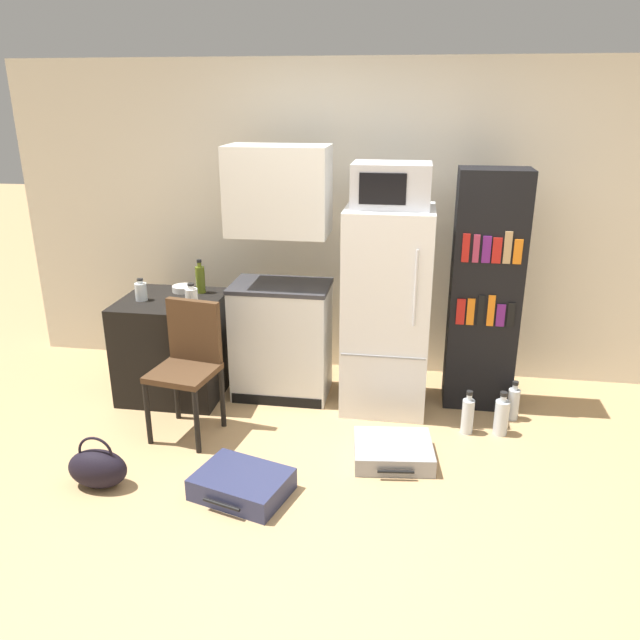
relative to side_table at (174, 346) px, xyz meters
The scene contains 18 objects.
ground_plane 1.98m from the side_table, 40.09° to the right, with size 24.00×24.00×0.00m, color tan.
wall_back 2.03m from the side_table, 23.85° to the left, with size 6.40×0.10×2.47m.
side_table is the anchor object (origin of this frame).
kitchen_hutch 0.96m from the side_table, ahead, with size 0.73×0.48×1.88m.
refrigerator 1.65m from the side_table, ahead, with size 0.61×0.61×1.49m.
microwave 2.04m from the side_table, ahead, with size 0.52×0.38×0.30m.
bookshelf 2.36m from the side_table, ahead, with size 0.49×0.32×1.74m.
bottle_clear_short 0.50m from the side_table, 162.85° to the right, with size 0.09×0.09×0.17m.
bottle_olive_oil 0.56m from the side_table, 47.35° to the left, with size 0.07×0.07×0.26m.
bottle_milk_white 0.54m from the side_table, 35.74° to the right, with size 0.09×0.09×0.18m.
bowl 0.45m from the side_table, 81.14° to the left, with size 0.17×0.17×0.05m.
chair 0.64m from the side_table, 58.58° to the right, with size 0.46×0.46×0.92m.
suitcase_large_flat 1.53m from the side_table, 54.71° to the right, with size 0.61×0.52×0.13m.
suitcase_small_flat 1.89m from the side_table, 22.56° to the right, with size 0.54×0.49×0.12m.
handbag 1.30m from the side_table, 90.02° to the right, with size 0.36×0.20×0.33m.
water_bottle_front 2.56m from the side_table, ahead, with size 0.08×0.08×0.30m.
water_bottle_middle 2.46m from the side_table, ahead, with size 0.10×0.10×0.32m.
water_bottle_back 2.24m from the side_table, ahead, with size 0.08×0.08×0.32m.
Camera 1 is at (0.30, -2.95, 2.21)m, focal length 35.00 mm.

